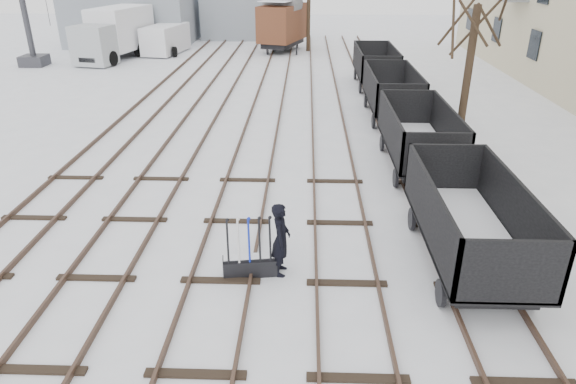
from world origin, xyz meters
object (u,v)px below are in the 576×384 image
ground_frame (250,264)px  box_van_wagon (283,21)px  lorry (115,33)px  freight_wagon_a (468,234)px  crane (30,34)px  panel_van (166,39)px  worker (281,239)px

ground_frame → box_van_wagon: 31.79m
box_van_wagon → lorry: box_van_wagon is taller
freight_wagon_a → box_van_wagon: bearing=100.8°
crane → box_van_wagon: bearing=18.9°
ground_frame → lorry: 30.82m
ground_frame → lorry: (-12.74, 28.02, 1.56)m
ground_frame → box_van_wagon: (-0.60, 31.72, 2.00)m
lorry → panel_van: lorry is taller
freight_wagon_a → crane: 33.75m
ground_frame → crane: 30.95m
lorry → crane: crane is taller
ground_frame → freight_wagon_a: freight_wagon_a is taller
worker → box_van_wagon: 31.68m
worker → box_van_wagon: box_van_wagon is taller
worker → lorry: lorry is taller
worker → panel_van: bearing=20.6°
freight_wagon_a → panel_van: size_ratio=1.06×
worker → freight_wagon_a: size_ratio=0.34×
worker → crane: bearing=37.8°
worker → crane: size_ratio=0.23×
ground_frame → panel_van: (-9.66, 30.35, 0.83)m
crane → panel_van: bearing=30.5°
freight_wagon_a → lorry: bearing=123.5°
crane → ground_frame: bearing=-56.7°
box_van_wagon → panel_van: (-9.06, -1.36, -1.17)m
lorry → box_van_wagon: bearing=29.1°
worker → panel_van: (-10.41, 30.25, 0.18)m
box_van_wagon → crane: 18.22m
box_van_wagon → panel_van: bearing=-153.0°
box_van_wagon → crane: bearing=-141.1°
panel_van → crane: bearing=-138.0°
ground_frame → crane: crane is taller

